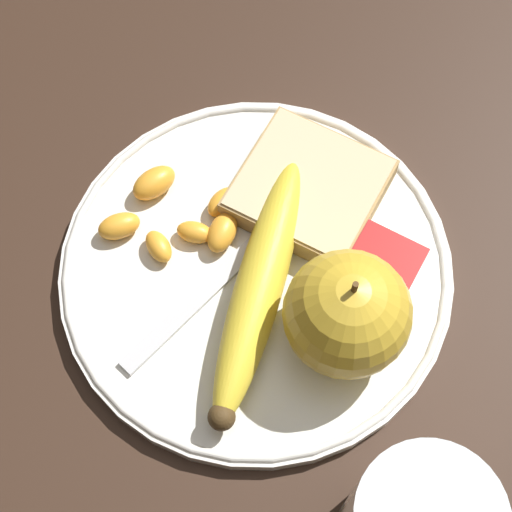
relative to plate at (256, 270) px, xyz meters
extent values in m
plane|color=#332116|center=(0.00, 0.00, -0.01)|extent=(3.00, 3.00, 0.00)
cylinder|color=silver|center=(0.00, 0.00, 0.00)|extent=(0.27, 0.27, 0.01)
torus|color=silver|center=(0.00, 0.00, 0.00)|extent=(0.27, 0.27, 0.01)
sphere|color=gold|center=(-0.07, 0.01, 0.04)|extent=(0.08, 0.08, 0.08)
cylinder|color=brown|center=(-0.07, 0.01, 0.09)|extent=(0.00, 0.00, 0.01)
ellipsoid|color=yellow|center=(-0.01, 0.01, 0.02)|extent=(0.08, 0.20, 0.03)
sphere|color=#473319|center=(-0.03, 0.10, 0.02)|extent=(0.02, 0.02, 0.02)
cube|color=#AB8751|center=(-0.01, -0.07, 0.02)|extent=(0.10, 0.09, 0.02)
cube|color=beige|center=(-0.01, -0.07, 0.02)|extent=(0.09, 0.09, 0.02)
cube|color=silver|center=(0.02, 0.04, 0.01)|extent=(0.05, 0.14, 0.00)
cube|color=silver|center=(0.00, -0.06, 0.01)|extent=(0.04, 0.06, 0.00)
cube|color=white|center=(-0.08, -0.04, 0.01)|extent=(0.04, 0.04, 0.02)
cube|color=#B21E1E|center=(-0.08, -0.04, 0.02)|extent=(0.05, 0.04, 0.00)
ellipsoid|color=#F9A32D|center=(0.09, -0.02, 0.01)|extent=(0.03, 0.04, 0.02)
ellipsoid|color=#F9A32D|center=(0.06, 0.02, 0.01)|extent=(0.03, 0.03, 0.01)
ellipsoid|color=#F9A32D|center=(0.10, 0.02, 0.01)|extent=(0.03, 0.03, 0.02)
ellipsoid|color=#F9A32D|center=(0.04, -0.03, 0.01)|extent=(0.02, 0.03, 0.01)
ellipsoid|color=#F9A32D|center=(0.03, -0.01, 0.01)|extent=(0.02, 0.03, 0.02)
ellipsoid|color=#F9A32D|center=(0.05, 0.00, 0.01)|extent=(0.03, 0.02, 0.01)
camera|label=1|loc=(-0.11, 0.20, 0.54)|focal=60.00mm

